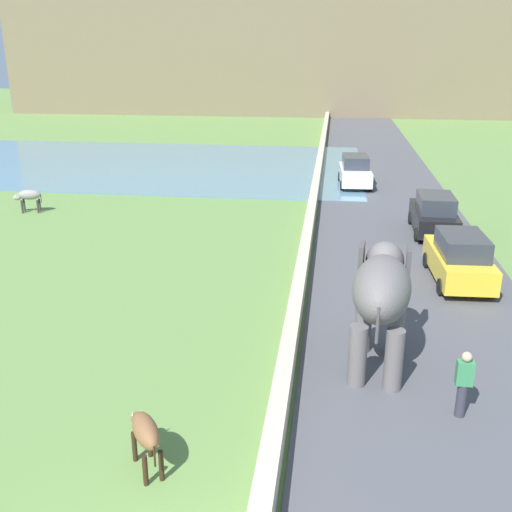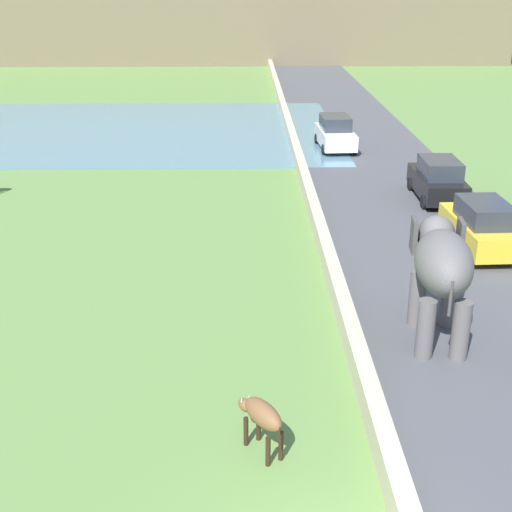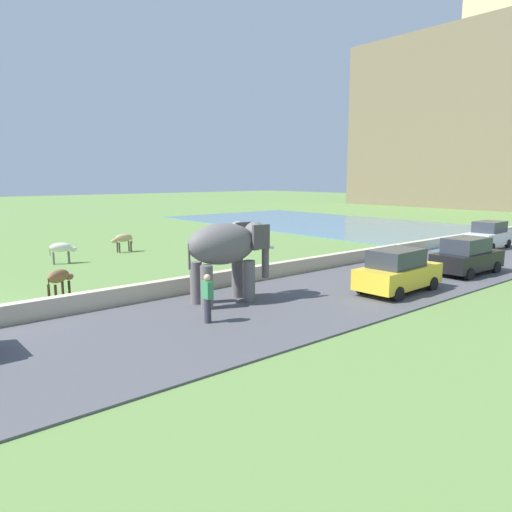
% 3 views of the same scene
% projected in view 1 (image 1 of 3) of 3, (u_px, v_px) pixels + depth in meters
% --- Properties ---
extents(road_surface, '(7.00, 120.00, 0.06)m').
position_uv_depth(road_surface, '(395.00, 231.00, 26.17)').
color(road_surface, '#4C4C51').
rests_on(road_surface, ground).
extents(barrier_wall, '(0.40, 110.00, 0.69)m').
position_uv_depth(barrier_wall, '(308.00, 234.00, 24.67)').
color(barrier_wall, beige).
rests_on(barrier_wall, ground).
extents(lake, '(36.00, 18.00, 0.08)m').
position_uv_depth(lake, '(104.00, 163.00, 41.55)').
color(lake, slate).
rests_on(lake, ground).
extents(hill_distant, '(64.00, 28.00, 26.32)m').
position_uv_depth(hill_distant, '(279.00, 5.00, 78.28)').
color(hill_distant, '#75664C').
rests_on(hill_distant, ground).
extents(elephant, '(1.70, 3.54, 2.99)m').
position_uv_depth(elephant, '(381.00, 293.00, 14.43)').
color(elephant, '#605B5B').
rests_on(elephant, ground).
extents(person_beside_elephant, '(0.36, 0.22, 1.63)m').
position_uv_depth(person_beside_elephant, '(463.00, 383.00, 12.69)').
color(person_beside_elephant, '#33333D').
rests_on(person_beside_elephant, ground).
extents(car_white, '(1.94, 4.07, 1.80)m').
position_uv_depth(car_white, '(355.00, 171.00, 34.43)').
color(car_white, white).
rests_on(car_white, ground).
extents(car_black, '(1.85, 4.03, 1.80)m').
position_uv_depth(car_black, '(434.00, 214.00, 25.49)').
color(car_black, black).
rests_on(car_black, ground).
extents(car_yellow, '(1.92, 4.07, 1.80)m').
position_uv_depth(car_yellow, '(459.00, 258.00, 20.15)').
color(car_yellow, gold).
rests_on(car_yellow, ground).
extents(cow_grey, '(1.42, 0.61, 1.15)m').
position_uv_depth(cow_grey, '(29.00, 196.00, 28.94)').
color(cow_grey, gray).
rests_on(cow_grey, ground).
extents(cow_brown, '(1.04, 1.34, 1.15)m').
position_uv_depth(cow_brown, '(145.00, 432.00, 11.14)').
color(cow_brown, brown).
rests_on(cow_brown, ground).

